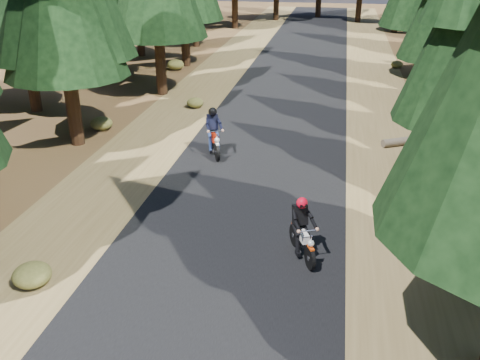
# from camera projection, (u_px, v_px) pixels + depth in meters

# --- Properties ---
(ground) EXTENTS (120.00, 120.00, 0.00)m
(ground) POSITION_uv_depth(u_px,v_px,m) (230.00, 241.00, 14.02)
(ground) COLOR #4B321A
(ground) RESTS_ON ground
(road) EXTENTS (6.00, 100.00, 0.01)m
(road) POSITION_uv_depth(u_px,v_px,m) (258.00, 168.00, 18.50)
(road) COLOR black
(road) RESTS_ON ground
(shoulder_l) EXTENTS (3.20, 100.00, 0.01)m
(shoulder_l) POSITION_uv_depth(u_px,v_px,m) (132.00, 159.00, 19.26)
(shoulder_l) COLOR brown
(shoulder_l) RESTS_ON ground
(shoulder_r) EXTENTS (3.20, 100.00, 0.01)m
(shoulder_r) POSITION_uv_depth(u_px,v_px,m) (395.00, 178.00, 17.74)
(shoulder_r) COLOR brown
(shoulder_r) RESTS_ON ground
(log_near) EXTENTS (4.53, 2.65, 0.32)m
(log_near) POSITION_uv_depth(u_px,v_px,m) (438.00, 137.00, 21.00)
(log_near) COLOR #4C4233
(log_near) RESTS_ON ground
(understory_shrubs) EXTENTS (16.09, 32.73, 0.62)m
(understory_shrubs) POSITION_uv_depth(u_px,v_px,m) (306.00, 135.00, 20.84)
(understory_shrubs) COLOR #474C1E
(understory_shrubs) RESTS_ON ground
(rider_lead) EXTENTS (1.18, 1.80, 1.55)m
(rider_lead) POSITION_uv_depth(u_px,v_px,m) (302.00, 238.00, 13.13)
(rider_lead) COLOR white
(rider_lead) RESTS_ON road
(rider_follow) EXTENTS (1.29, 2.01, 1.73)m
(rider_follow) POSITION_uv_depth(u_px,v_px,m) (214.00, 140.00, 19.47)
(rider_follow) COLOR maroon
(rider_follow) RESTS_ON road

